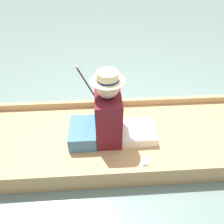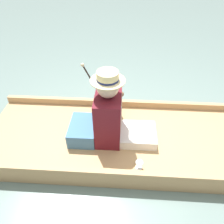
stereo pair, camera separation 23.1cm
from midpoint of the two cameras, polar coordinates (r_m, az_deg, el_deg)
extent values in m
plane|color=slate|center=(2.70, 6.92, -8.54)|extent=(16.00, 16.00, 0.00)
cube|color=tan|center=(2.65, 7.05, -7.43)|extent=(1.20, 3.39, 0.15)
cube|color=tan|center=(2.99, 6.90, 2.15)|extent=(0.06, 3.39, 0.09)
cube|color=tan|center=(2.19, 7.79, -16.13)|extent=(0.06, 3.39, 0.09)
cube|color=teal|center=(2.52, -4.91, -4.85)|extent=(0.43, 0.30, 0.18)
cube|color=white|center=(2.54, 9.38, -5.97)|extent=(0.37, 0.40, 0.11)
cube|color=#5B141E|center=(2.36, 1.80, -1.70)|extent=(0.41, 0.27, 0.58)
cube|color=beige|center=(2.34, 5.27, -1.04)|extent=(0.04, 0.01, 0.32)
cube|color=white|center=(2.41, 5.27, 1.24)|extent=(0.02, 0.01, 0.35)
cube|color=white|center=(2.23, 5.30, -2.36)|extent=(0.02, 0.01, 0.35)
sphere|color=beige|center=(2.12, 2.02, 6.47)|extent=(0.22, 0.22, 0.22)
cylinder|color=beige|center=(2.08, 2.06, 8.13)|extent=(0.34, 0.34, 0.01)
cylinder|color=beige|center=(2.06, 2.09, 9.30)|extent=(0.21, 0.21, 0.09)
cylinder|color=navy|center=(2.07, 2.07, 8.54)|extent=(0.22, 0.22, 0.02)
ellipsoid|color=#846042|center=(2.73, 3.16, 1.11)|extent=(0.20, 0.17, 0.30)
sphere|color=#846042|center=(2.61, 3.33, 4.88)|extent=(0.17, 0.17, 0.17)
sphere|color=brown|center=(2.61, 4.92, 4.58)|extent=(0.07, 0.07, 0.07)
sphere|color=#846042|center=(2.62, 3.41, 6.79)|extent=(0.07, 0.07, 0.07)
sphere|color=#846042|center=(2.52, 3.36, 5.32)|extent=(0.07, 0.07, 0.07)
cylinder|color=#846042|center=(2.79, 3.25, 3.32)|extent=(0.11, 0.08, 0.13)
cylinder|color=#846042|center=(2.62, 3.15, 0.56)|extent=(0.11, 0.08, 0.13)
sphere|color=#846042|center=(2.85, 3.95, -0.01)|extent=(0.08, 0.08, 0.08)
sphere|color=#846042|center=(2.76, 3.92, -1.42)|extent=(0.08, 0.08, 0.08)
cylinder|color=silver|center=(2.31, 9.94, -14.28)|extent=(0.07, 0.07, 0.01)
cylinder|color=silver|center=(2.28, 10.02, -13.83)|extent=(0.01, 0.01, 0.05)
cone|color=silver|center=(2.25, 10.14, -13.17)|extent=(0.07, 0.07, 0.03)
cylinder|color=#2D2823|center=(2.78, -1.81, 6.18)|extent=(0.02, 0.31, 0.65)
sphere|color=beige|center=(2.63, -5.22, 12.11)|extent=(0.04, 0.04, 0.04)
camera|label=1|loc=(0.12, -87.14, 2.35)|focal=35.00mm
camera|label=2|loc=(0.12, 92.86, -2.35)|focal=35.00mm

